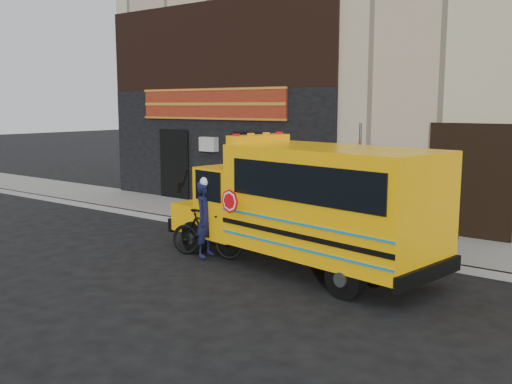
{
  "coord_description": "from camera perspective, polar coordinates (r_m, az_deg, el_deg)",
  "views": [
    {
      "loc": [
        8.48,
        -9.68,
        3.61
      ],
      "look_at": [
        -0.3,
        1.85,
        1.4
      ],
      "focal_mm": 40.0,
      "sensor_mm": 36.0,
      "label": 1
    }
  ],
  "objects": [
    {
      "name": "sidewalk",
      "position": [
        16.56,
        5.55,
        -3.68
      ],
      "size": [
        40.0,
        3.0,
        0.15
      ],
      "primitive_type": "cube",
      "color": "gray",
      "rests_on": "ground"
    },
    {
      "name": "cyclist",
      "position": [
        13.54,
        -5.04,
        -2.9
      ],
      "size": [
        0.53,
        0.71,
        1.8
      ],
      "primitive_type": "imported",
      "rotation": [
        0.0,
        0.0,
        1.73
      ],
      "color": "black",
      "rests_on": "ground"
    },
    {
      "name": "sign_pole",
      "position": [
        14.42,
        10.26,
        1.14
      ],
      "size": [
        0.11,
        0.27,
        3.18
      ],
      "color": "#444C47",
      "rests_on": "ground"
    },
    {
      "name": "ground",
      "position": [
        13.37,
        -3.82,
        -7.0
      ],
      "size": [
        120.0,
        120.0,
        0.0
      ],
      "primitive_type": "plane",
      "color": "black",
      "rests_on": "ground"
    },
    {
      "name": "building",
      "position": [
        22.01,
        14.75,
        14.97
      ],
      "size": [
        20.0,
        10.7,
        12.0
      ],
      "color": "#BBB18C",
      "rests_on": "sidewalk"
    },
    {
      "name": "curb",
      "position": [
        15.34,
        2.59,
        -4.65
      ],
      "size": [
        40.0,
        0.2,
        0.15
      ],
      "primitive_type": "cube",
      "color": "gray",
      "rests_on": "ground"
    },
    {
      "name": "bicycle",
      "position": [
        13.67,
        -4.97,
        -4.17
      ],
      "size": [
        1.99,
        0.93,
        1.15
      ],
      "primitive_type": "imported",
      "rotation": [
        0.0,
        0.0,
        1.78
      ],
      "color": "black",
      "rests_on": "ground"
    },
    {
      "name": "school_bus",
      "position": [
        12.49,
        5.28,
        -1.04
      ],
      "size": [
        7.15,
        3.2,
        2.92
      ],
      "color": "black",
      "rests_on": "ground"
    }
  ]
}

